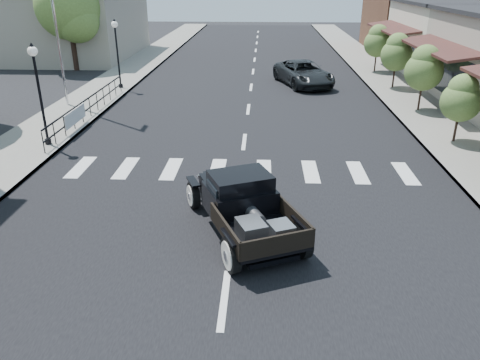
{
  "coord_description": "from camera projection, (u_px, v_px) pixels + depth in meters",
  "views": [
    {
      "loc": [
        0.72,
        -10.85,
        6.18
      ],
      "look_at": [
        0.13,
        0.93,
        1.0
      ],
      "focal_mm": 35.0,
      "sensor_mm": 36.0,
      "label": 1
    }
  ],
  "objects": [
    {
      "name": "second_car",
      "position": [
        303.0,
        74.0,
        28.29
      ],
      "size": [
        3.86,
        5.65,
        1.44
      ],
      "primitive_type": "imported",
      "rotation": [
        0.0,
        0.0,
        0.32
      ],
      "color": "black",
      "rests_on": "ground"
    },
    {
      "name": "lamp_post_b",
      "position": [
        40.0,
        95.0,
        17.44
      ],
      "size": [
        0.36,
        0.36,
        3.82
      ],
      "primitive_type": null,
      "color": "black",
      "rests_on": "sidewalk_left"
    },
    {
      "name": "small_tree_e",
      "position": [
        377.0,
        49.0,
        31.36
      ],
      "size": [
        1.78,
        1.78,
        2.96
      ],
      "primitive_type": null,
      "color": "#506D32",
      "rests_on": "sidewalk_right"
    },
    {
      "name": "lamp_post_c",
      "position": [
        118.0,
        54.0,
        26.59
      ],
      "size": [
        0.36,
        0.36,
        3.82
      ],
      "primitive_type": null,
      "color": "black",
      "rests_on": "sidewalk_left"
    },
    {
      "name": "storefront_far",
      "position": [
        479.0,
        40.0,
        30.98
      ],
      "size": [
        10.0,
        9.0,
        4.5
      ],
      "primitive_type": "cube",
      "color": "beige",
      "rests_on": "ground"
    },
    {
      "name": "sidewalk_right",
      "position": [
        404.0,
        96.0,
        25.74
      ],
      "size": [
        3.0,
        80.0,
        0.15
      ],
      "primitive_type": "cube",
      "color": "gray",
      "rests_on": "ground"
    },
    {
      "name": "far_building_right",
      "position": [
        439.0,
        10.0,
        39.6
      ],
      "size": [
        11.0,
        10.0,
        7.0
      ],
      "primitive_type": "cube",
      "color": "brown",
      "rests_on": "ground"
    },
    {
      "name": "ground",
      "position": [
        233.0,
        228.0,
        12.44
      ],
      "size": [
        120.0,
        120.0,
        0.0
      ],
      "primitive_type": "plane",
      "color": "black",
      "rests_on": "ground"
    },
    {
      "name": "road",
      "position": [
        250.0,
        95.0,
        26.16
      ],
      "size": [
        14.0,
        80.0,
        0.02
      ],
      "primitive_type": "cube",
      "color": "black",
      "rests_on": "ground"
    },
    {
      "name": "big_tree_far",
      "position": [
        70.0,
        23.0,
        31.84
      ],
      "size": [
        4.38,
        4.38,
        6.43
      ],
      "primitive_type": null,
      "color": "#577632",
      "rests_on": "ground"
    },
    {
      "name": "railing",
      "position": [
        90.0,
        105.0,
        21.66
      ],
      "size": [
        0.08,
        10.0,
        1.0
      ],
      "primitive_type": null,
      "color": "black",
      "rests_on": "sidewalk_left"
    },
    {
      "name": "sidewalk_left",
      "position": [
        101.0,
        92.0,
        26.51
      ],
      "size": [
        3.0,
        80.0,
        0.15
      ],
      "primitive_type": "cube",
      "color": "gray",
      "rests_on": "ground"
    },
    {
      "name": "small_tree_c",
      "position": [
        423.0,
        79.0,
        22.23
      ],
      "size": [
        1.79,
        1.79,
        2.98
      ],
      "primitive_type": null,
      "color": "#506D32",
      "rests_on": "sidewalk_right"
    },
    {
      "name": "small_tree_b",
      "position": [
        459.0,
        110.0,
        18.01
      ],
      "size": [
        1.53,
        1.53,
        2.55
      ],
      "primitive_type": null,
      "color": "#506D32",
      "rests_on": "sidewalk_right"
    },
    {
      "name": "banner",
      "position": [
        76.0,
        122.0,
        19.9
      ],
      "size": [
        0.04,
        2.2,
        0.6
      ],
      "primitive_type": null,
      "color": "silver",
      "rests_on": "sidewalk_left"
    },
    {
      "name": "road_markings",
      "position": [
        247.0,
        121.0,
        21.59
      ],
      "size": [
        12.0,
        60.0,
        0.06
      ],
      "primitive_type": null,
      "color": "silver",
      "rests_on": "ground"
    },
    {
      "name": "small_tree_d",
      "position": [
        396.0,
        62.0,
        26.82
      ],
      "size": [
        1.78,
        1.78,
        2.96
      ],
      "primitive_type": null,
      "color": "#506D32",
      "rests_on": "sidewalk_right"
    },
    {
      "name": "hotrod_pickup",
      "position": [
        243.0,
        204.0,
        11.97
      ],
      "size": [
        3.79,
        5.09,
        1.6
      ],
      "primitive_type": null,
      "rotation": [
        0.0,
        0.0,
        0.4
      ],
      "color": "black",
      "rests_on": "ground"
    },
    {
      "name": "low_building_left",
      "position": [
        70.0,
        25.0,
        37.72
      ],
      "size": [
        10.0,
        12.0,
        5.0
      ],
      "primitive_type": "cube",
      "color": "gray",
      "rests_on": "ground"
    }
  ]
}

